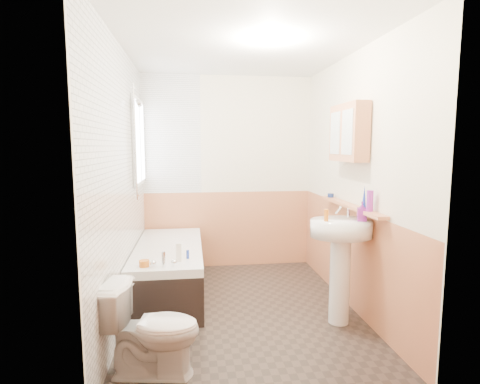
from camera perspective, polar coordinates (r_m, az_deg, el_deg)
name	(u,v)px	position (r m, az deg, el deg)	size (l,w,h in m)	color
floor	(242,309)	(3.87, 0.30, -17.45)	(2.80, 2.80, 0.00)	black
ceiling	(242,46)	(3.63, 0.33, 21.33)	(2.80, 2.80, 0.00)	white
wall_back	(228,173)	(4.93, -1.88, 2.91)	(2.20, 0.02, 2.50)	#F3E7C9
wall_front	(275,207)	(2.16, 5.33, -2.35)	(2.20, 0.02, 2.50)	#F3E7C9
wall_left	(121,185)	(3.56, -17.67, 1.03)	(0.02, 2.80, 2.50)	#F3E7C9
wall_right	(354,182)	(3.85, 16.93, 1.47)	(0.02, 2.80, 2.50)	#F3E7C9
wainscot_right	(349,256)	(3.98, 16.25, -9.35)	(0.01, 2.80, 1.00)	tan
wainscot_front	(273,329)	(2.42, 5.00, -20.09)	(2.20, 0.01, 1.00)	tan
wainscot_back	(228,229)	(5.02, -1.83, -5.67)	(2.20, 0.01, 1.00)	tan
tile_cladding_left	(124,185)	(3.56, -17.32, 1.03)	(0.01, 2.80, 2.50)	white
tile_return_back	(171,134)	(4.88, -10.48, 8.63)	(0.75, 0.01, 1.50)	white
window	(139,142)	(4.48, -15.10, 7.39)	(0.03, 0.79, 0.99)	white
bathtub	(169,268)	(4.22, -10.73, -11.38)	(0.70, 1.67, 0.68)	black
shower_riser	(136,133)	(4.06, -15.58, 8.72)	(0.10, 0.08, 1.20)	silver
toilet	(153,329)	(2.85, -13.17, -19.70)	(0.37, 0.67, 0.65)	white
sink	(341,250)	(3.50, 15.08, -8.53)	(0.56, 0.45, 1.07)	white
pine_shelf	(350,206)	(3.76, 16.43, -2.04)	(0.10, 1.29, 0.03)	tan
medicine_cabinet	(348,133)	(3.74, 16.17, 8.67)	(0.15, 0.60, 0.54)	tan
foam_can	(370,201)	(3.39, 19.18, -1.29)	(0.06, 0.06, 0.18)	purple
green_bottle	(364,197)	(3.48, 18.40, -0.79)	(0.04, 0.04, 0.21)	#19339E
black_jar	(331,195)	(4.22, 13.65, -0.49)	(0.07, 0.07, 0.04)	navy
soap_bottle	(362,217)	(3.44, 18.05, -3.57)	(0.08, 0.17, 0.08)	purple
clear_bottle	(326,215)	(3.34, 13.01, -3.47)	(0.04, 0.04, 0.11)	orange
blue_gel	(179,253)	(3.55, -9.32, -9.09)	(0.05, 0.03, 0.17)	silver
cream_jar	(144,263)	(3.49, -14.39, -10.50)	(0.09, 0.09, 0.06)	orange
orange_bottle	(188,254)	(3.64, -7.98, -9.40)	(0.03, 0.03, 0.08)	#19339E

